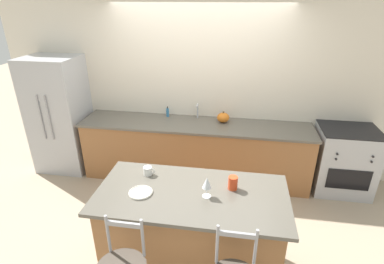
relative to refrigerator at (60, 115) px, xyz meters
The scene contains 13 objects.
ground_plane 2.33m from the refrigerator, ahead, with size 18.00×18.00×0.00m, color tan.
wall_back 2.20m from the refrigerator, ahead, with size 6.00×0.07×2.70m.
back_counter 2.17m from the refrigerator, ahead, with size 3.35×0.71×0.89m.
sink_faucet 2.14m from the refrigerator, ahead, with size 0.02×0.13×0.22m.
kitchen_island 2.95m from the refrigerator, 36.40° to the right, with size 1.74×0.87×0.95m.
refrigerator is the anchor object (origin of this frame).
oven_range 4.25m from the refrigerator, ahead, with size 0.76×0.66×0.95m.
dinner_plate 2.63m from the refrigerator, 43.65° to the right, with size 0.22×0.22×0.02m.
wine_glass 3.06m from the refrigerator, 35.26° to the right, with size 0.08×0.08×0.20m.
coffee_mug 2.41m from the refrigerator, 38.68° to the right, with size 0.11×0.09×0.09m.
tumbler_cup 3.16m from the refrigerator, 30.66° to the right, with size 0.09×0.09×0.13m.
pumpkin_decoration 2.52m from the refrigerator, ahead, with size 0.18×0.18×0.16m.
soap_bottle 1.68m from the refrigerator, ahead, with size 0.05×0.05×0.16m.
Camera 1 is at (0.59, -3.56, 2.59)m, focal length 28.00 mm.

